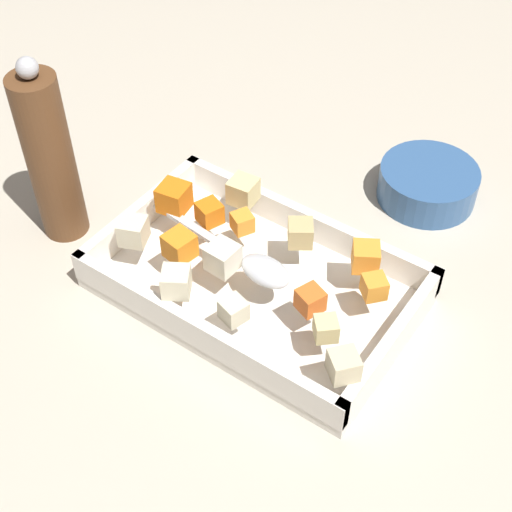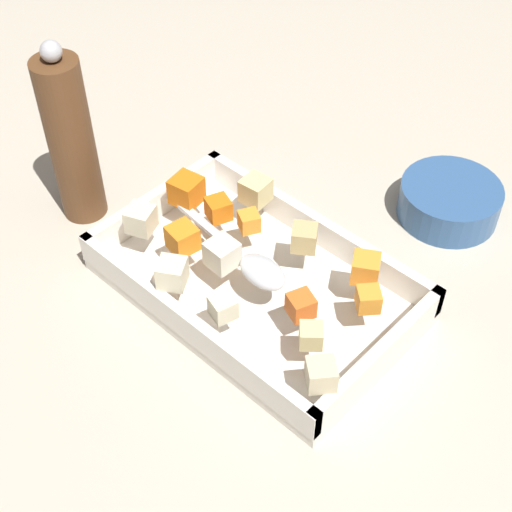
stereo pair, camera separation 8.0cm
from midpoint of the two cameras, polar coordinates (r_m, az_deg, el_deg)
ground_plane at (r=0.85m, az=2.41°, el=-2.80°), size 4.00×4.00×0.00m
baking_dish at (r=0.83m, az=2.74°, el=-2.37°), size 0.35×0.22×0.05m
carrot_chunk_rim_edge at (r=0.84m, az=2.19°, el=2.56°), size 0.03×0.03×0.02m
carrot_chunk_far_right at (r=0.77m, az=11.62°, el=-3.45°), size 0.03×0.03×0.02m
carrot_chunk_corner_ne at (r=0.85m, az=-0.23°, el=3.54°), size 0.03×0.03×0.03m
carrot_chunk_center at (r=0.75m, az=6.53°, el=-3.98°), size 0.03×0.03×0.02m
carrot_chunk_heap_side at (r=0.81m, az=-2.90°, el=1.24°), size 0.03×0.03×0.03m
carrot_chunk_far_left at (r=0.87m, az=-2.77°, el=4.95°), size 0.04×0.04×0.03m
carrot_chunk_near_left at (r=0.80m, az=11.31°, el=-1.08°), size 0.04×0.04×0.03m
potato_chunk_corner_se at (r=0.73m, az=7.41°, el=-6.28°), size 0.03×0.03×0.02m
potato_chunk_corner_nw at (r=0.87m, az=2.60°, el=4.95°), size 0.03×0.03×0.03m
potato_chunk_under_handle at (r=0.70m, az=8.34°, el=-9.21°), size 0.04×0.04×0.03m
potato_chunk_mid_right at (r=0.84m, az=-6.20°, el=2.71°), size 0.04×0.04×0.03m
potato_chunk_front_center at (r=0.78m, az=-3.58°, el=-1.48°), size 0.04×0.04×0.03m
potato_chunk_back_center at (r=0.75m, az=0.49°, el=-4.14°), size 0.03×0.03×0.02m
potato_chunk_mid_left at (r=0.82m, az=6.54°, el=1.27°), size 0.04×0.04×0.03m
parsnip_chunk_corner_sw at (r=0.79m, az=0.24°, el=0.01°), size 0.03×0.03×0.03m
serving_spoon at (r=0.79m, az=2.75°, el=-0.88°), size 0.20×0.05×0.02m
pepper_mill at (r=0.89m, az=-11.61°, el=8.61°), size 0.05×0.05×0.24m
small_prep_bowl at (r=0.97m, az=17.00°, el=3.96°), size 0.13×0.13×0.05m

